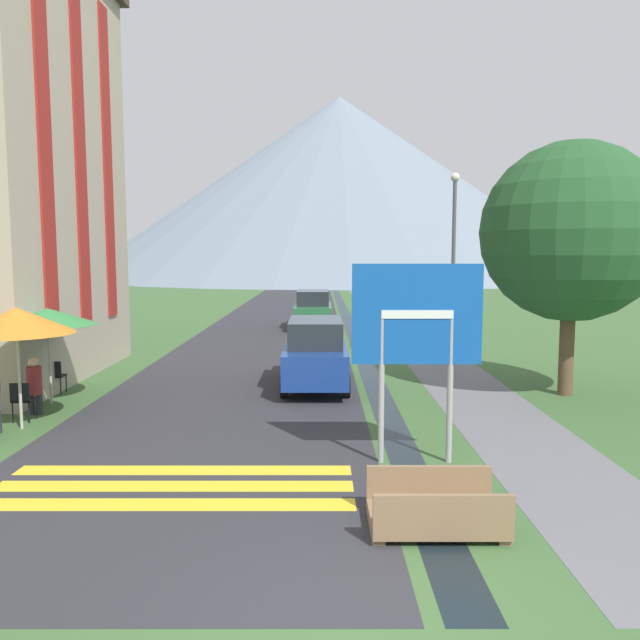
% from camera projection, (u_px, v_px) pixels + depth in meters
% --- Properties ---
extents(ground_plane, '(160.00, 160.00, 0.00)m').
position_uv_depth(ground_plane, '(328.00, 340.00, 25.75)').
color(ground_plane, '#3D6033').
extents(road, '(6.40, 60.00, 0.01)m').
position_uv_depth(road, '(283.00, 316.00, 35.70)').
color(road, '#2D2D33').
rests_on(road, ground_plane).
extents(footpath, '(2.20, 60.00, 0.01)m').
position_uv_depth(footpath, '(389.00, 316.00, 35.69)').
color(footpath, slate).
rests_on(footpath, ground_plane).
extents(drainage_channel, '(0.60, 60.00, 0.00)m').
position_uv_depth(drainage_channel, '(347.00, 316.00, 35.70)').
color(drainage_channel, black).
rests_on(drainage_channel, ground_plane).
extents(crosswalk_marking, '(5.44, 1.84, 0.01)m').
position_uv_depth(crosswalk_marking, '(176.00, 486.00, 9.47)').
color(crosswalk_marking, yellow).
rests_on(crosswalk_marking, ground_plane).
extents(mountain_distant, '(80.49, 80.49, 28.27)m').
position_uv_depth(mountain_distant, '(340.00, 188.00, 99.50)').
color(mountain_distant, slate).
rests_on(mountain_distant, ground_plane).
extents(road_sign, '(2.16, 0.11, 3.36)m').
position_uv_depth(road_sign, '(418.00, 330.00, 10.33)').
color(road_sign, '#9E9EA3').
rests_on(road_sign, ground_plane).
extents(footbridge, '(1.70, 1.10, 0.65)m').
position_uv_depth(footbridge, '(437.00, 511.00, 8.00)').
color(footbridge, '#846647').
rests_on(footbridge, ground_plane).
extents(parked_car_near, '(1.71, 4.31, 1.82)m').
position_uv_depth(parked_car_near, '(317.00, 353.00, 16.54)').
color(parked_car_near, navy).
rests_on(parked_car_near, ground_plane).
extents(parked_car_far, '(1.82, 4.46, 1.82)m').
position_uv_depth(parked_car_far, '(314.00, 309.00, 29.63)').
color(parked_car_far, '#28663D').
rests_on(parked_car_far, ground_plane).
extents(cafe_chair_far_right, '(0.40, 0.40, 0.85)m').
position_uv_depth(cafe_chair_far_right, '(56.00, 374.00, 15.70)').
color(cafe_chair_far_right, black).
rests_on(cafe_chair_far_right, ground_plane).
extents(cafe_chair_near_right, '(0.40, 0.40, 0.85)m').
position_uv_depth(cafe_chair_near_right, '(24.00, 398.00, 13.07)').
color(cafe_chair_near_right, black).
rests_on(cafe_chair_near_right, ground_plane).
extents(cafe_umbrella_front_orange, '(2.24, 2.24, 2.46)m').
position_uv_depth(cafe_umbrella_front_orange, '(18.00, 321.00, 12.38)').
color(cafe_umbrella_front_orange, '#B7B2A8').
rests_on(cafe_umbrella_front_orange, ground_plane).
extents(cafe_umbrella_middle_green, '(2.24, 2.24, 2.26)m').
position_uv_depth(cafe_umbrella_middle_green, '(49.00, 317.00, 14.53)').
color(cafe_umbrella_middle_green, '#B7B2A8').
rests_on(cafe_umbrella_middle_green, ground_plane).
extents(person_seated_near, '(0.32, 0.32, 1.28)m').
position_uv_depth(person_seated_near, '(36.00, 383.00, 13.66)').
color(person_seated_near, '#282833').
rests_on(person_seated_near, ground_plane).
extents(streetlamp, '(0.28, 0.28, 6.00)m').
position_uv_depth(streetlamp, '(455.00, 255.00, 19.27)').
color(streetlamp, '#515156').
rests_on(streetlamp, ground_plane).
extents(tree_by_path, '(4.41, 4.41, 6.26)m').
position_uv_depth(tree_by_path, '(573.00, 232.00, 15.23)').
color(tree_by_path, brown).
rests_on(tree_by_path, ground_plane).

